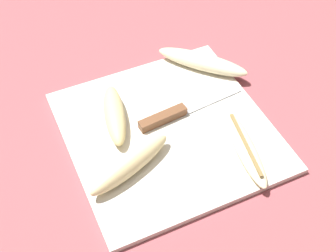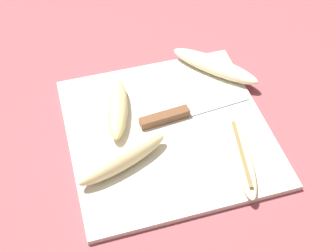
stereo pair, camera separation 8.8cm
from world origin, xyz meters
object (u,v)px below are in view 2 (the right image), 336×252
knife (174,115)px  banana_mellow_near (123,159)px  banana_spotted_left (118,109)px  banana_cream_curved (241,156)px  banana_pale_long (215,66)px

knife → banana_mellow_near: size_ratio=1.30×
banana_spotted_left → banana_cream_curved: banana_spotted_left is taller
knife → banana_spotted_left: (-0.04, -0.10, 0.01)m
banana_cream_curved → banana_mellow_near: size_ratio=1.06×
banana_cream_curved → banana_mellow_near: 0.21m
banana_mellow_near → banana_spotted_left: bearing=172.1°
banana_cream_curved → banana_pale_long: (-0.24, 0.04, 0.01)m
banana_spotted_left → banana_pale_long: size_ratio=0.91×
banana_pale_long → banana_mellow_near: bearing=-51.9°
knife → banana_spotted_left: banana_spotted_left is taller
knife → banana_cream_curved: size_ratio=1.23×
banana_cream_curved → banana_mellow_near: banana_mellow_near is taller
banana_spotted_left → banana_pale_long: 0.24m
banana_spotted_left → banana_mellow_near: size_ratio=0.89×
knife → banana_cream_curved: (0.13, 0.09, 0.00)m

